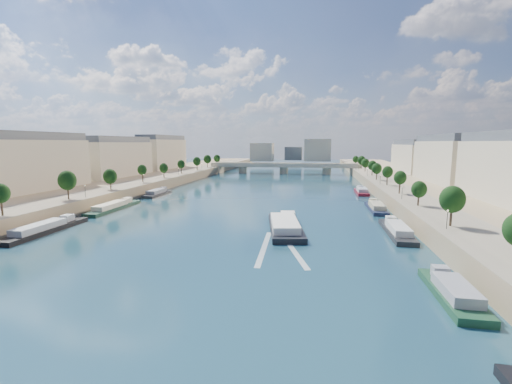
% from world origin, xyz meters
% --- Properties ---
extents(ground, '(700.00, 700.00, 0.00)m').
position_xyz_m(ground, '(0.00, 100.00, 0.00)').
color(ground, '#0D293A').
rests_on(ground, ground).
extents(quay_left, '(44.00, 520.00, 5.00)m').
position_xyz_m(quay_left, '(-72.00, 100.00, 2.50)').
color(quay_left, '#9E8460').
rests_on(quay_left, ground).
extents(quay_right, '(44.00, 520.00, 5.00)m').
position_xyz_m(quay_right, '(72.00, 100.00, 2.50)').
color(quay_right, '#9E8460').
rests_on(quay_right, ground).
extents(pave_left, '(14.00, 520.00, 0.10)m').
position_xyz_m(pave_left, '(-57.00, 100.00, 5.05)').
color(pave_left, gray).
rests_on(pave_left, quay_left).
extents(pave_right, '(14.00, 520.00, 0.10)m').
position_xyz_m(pave_right, '(57.00, 100.00, 5.05)').
color(pave_right, gray).
rests_on(pave_right, quay_right).
extents(trees_left, '(4.80, 268.80, 8.26)m').
position_xyz_m(trees_left, '(-55.00, 102.00, 10.48)').
color(trees_left, '#382B1E').
rests_on(trees_left, ground).
extents(trees_right, '(4.80, 268.80, 8.26)m').
position_xyz_m(trees_right, '(55.00, 110.00, 10.48)').
color(trees_right, '#382B1E').
rests_on(trees_right, ground).
extents(lamps_left, '(0.36, 200.36, 4.28)m').
position_xyz_m(lamps_left, '(-52.50, 90.00, 7.78)').
color(lamps_left, black).
rests_on(lamps_left, ground).
extents(lamps_right, '(0.36, 200.36, 4.28)m').
position_xyz_m(lamps_right, '(52.50, 105.00, 7.78)').
color(lamps_right, black).
rests_on(lamps_right, ground).
extents(buildings_left, '(16.00, 226.00, 23.20)m').
position_xyz_m(buildings_left, '(-85.00, 112.00, 16.45)').
color(buildings_left, '#C1B495').
rests_on(buildings_left, ground).
extents(buildings_right, '(16.00, 226.00, 23.20)m').
position_xyz_m(buildings_right, '(85.00, 112.00, 16.45)').
color(buildings_right, '#C1B495').
rests_on(buildings_right, ground).
extents(skyline, '(79.00, 42.00, 22.00)m').
position_xyz_m(skyline, '(3.19, 319.52, 14.66)').
color(skyline, '#C1B495').
rests_on(skyline, ground).
extents(bridge, '(112.00, 12.00, 8.15)m').
position_xyz_m(bridge, '(0.00, 226.71, 5.08)').
color(bridge, '#C1B79E').
rests_on(bridge, ground).
extents(tour_barge, '(12.92, 29.61, 3.89)m').
position_xyz_m(tour_barge, '(16.58, 57.71, 1.10)').
color(tour_barge, black).
rests_on(tour_barge, ground).
extents(wake, '(11.94, 26.03, 0.04)m').
position_xyz_m(wake, '(16.58, 41.13, 0.02)').
color(wake, silver).
rests_on(wake, ground).
extents(moored_barges_left, '(5.00, 152.54, 3.60)m').
position_xyz_m(moored_barges_left, '(-45.50, 50.12, 0.84)').
color(moored_barges_left, '#1C1F3E').
rests_on(moored_barges_left, ground).
extents(moored_barges_right, '(5.00, 164.27, 3.60)m').
position_xyz_m(moored_barges_right, '(45.50, 54.99, 0.84)').
color(moored_barges_right, black).
rests_on(moored_barges_right, ground).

